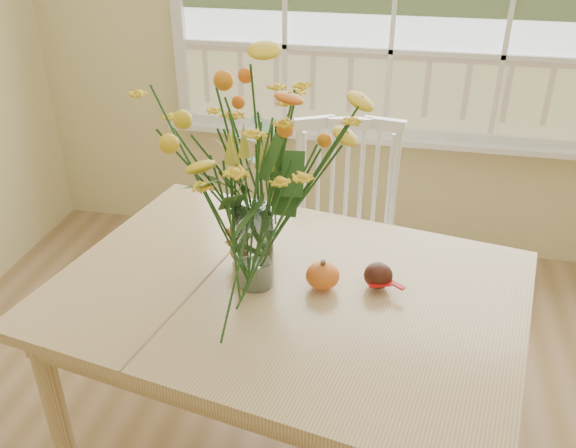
# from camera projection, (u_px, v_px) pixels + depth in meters

# --- Properties ---
(wall_back) EXTENTS (4.00, 0.02, 2.70)m
(wall_back) POSITION_uv_depth(u_px,v_px,m) (395.00, 9.00, 3.03)
(wall_back) COLOR beige
(wall_back) RESTS_ON floor
(dining_table) EXTENTS (1.63, 1.29, 0.78)m
(dining_table) POSITION_uv_depth(u_px,v_px,m) (287.00, 310.00, 1.98)
(dining_table) COLOR tan
(dining_table) RESTS_ON floor
(windsor_chair) EXTENTS (0.53, 0.51, 1.01)m
(windsor_chair) POSITION_uv_depth(u_px,v_px,m) (345.00, 227.00, 2.71)
(windsor_chair) COLOR white
(windsor_chair) RESTS_ON floor
(flower_vase) EXTENTS (0.56, 0.56, 0.67)m
(flower_vase) POSITION_uv_depth(u_px,v_px,m) (252.00, 169.00, 1.76)
(flower_vase) COLOR white
(flower_vase) RESTS_ON dining_table
(pumpkin) EXTENTS (0.11, 0.11, 0.08)m
(pumpkin) POSITION_uv_depth(u_px,v_px,m) (323.00, 277.00, 1.91)
(pumpkin) COLOR #D65B19
(pumpkin) RESTS_ON dining_table
(turkey_figurine) EXTENTS (0.11, 0.09, 0.12)m
(turkey_figurine) POSITION_uv_depth(u_px,v_px,m) (244.00, 253.00, 2.02)
(turkey_figurine) COLOR #CCB78C
(turkey_figurine) RESTS_ON dining_table
(dark_gourd) EXTENTS (0.13, 0.09, 0.08)m
(dark_gourd) POSITION_uv_depth(u_px,v_px,m) (378.00, 277.00, 1.92)
(dark_gourd) COLOR #38160F
(dark_gourd) RESTS_ON dining_table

